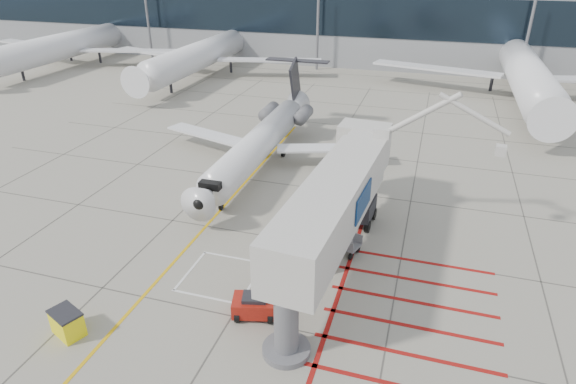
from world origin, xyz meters
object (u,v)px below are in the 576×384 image
(pushback_tug, at_px, (255,305))
(jet_bridge, at_px, (332,214))
(spill_bin, at_px, (67,323))
(regional_jet, at_px, (251,135))

(pushback_tug, bearing_deg, jet_bridge, 44.34)
(jet_bridge, height_order, spill_bin, jet_bridge)
(jet_bridge, xyz_separation_m, pushback_tug, (-2.89, -4.81, -3.34))
(spill_bin, bearing_deg, jet_bridge, 60.75)
(regional_jet, distance_m, pushback_tug, 17.93)
(jet_bridge, distance_m, pushback_tug, 6.53)
(regional_jet, distance_m, jet_bridge, 14.95)
(regional_jet, bearing_deg, pushback_tug, -68.77)
(regional_jet, xyz_separation_m, jet_bridge, (9.37, -11.64, 0.41))
(regional_jet, relative_size, spill_bin, 17.20)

